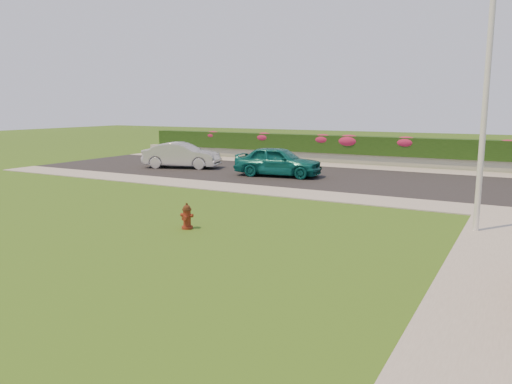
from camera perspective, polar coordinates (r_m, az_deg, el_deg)
The scene contains 18 objects.
ground at distance 12.41m, azimuth -9.84°, elevation -6.83°, with size 120.00×120.00×0.00m, color black.
street_far at distance 26.62m, azimuth 0.56°, elevation 2.25°, with size 26.00×8.00×0.04m, color black.
sidewalk_right at distance 8.06m, azimuth 23.39°, elevation -16.79°, with size 2.00×20.00×0.04m, color gray.
sidewalk_far at distance 22.96m, azimuth -7.58°, elevation 0.95°, with size 24.00×2.00×0.04m, color gray.
curb_corner at distance 18.59m, azimuth 26.77°, elevation -2.12°, with size 2.00×2.00×0.04m, color gray.
sidewalk_beyond at distance 29.70m, azimuth 12.01°, elevation 2.82°, with size 34.00×2.00×0.04m, color gray.
retaining_wall at distance 31.10m, azimuth 12.84°, elevation 3.62°, with size 34.00×0.40×0.60m, color gray.
hedge at distance 31.12m, azimuth 12.95°, elevation 5.19°, with size 32.00×0.90×1.10m, color black.
fire_hydrant at distance 14.59m, azimuth -7.91°, elevation -2.81°, with size 0.39×0.37×0.76m.
sedan_teal at distance 25.05m, azimuth 2.55°, elevation 3.53°, with size 1.76×4.38×1.49m, color #0B5955.
sedan_silver at distance 28.75m, azimuth -8.49°, elevation 4.18°, with size 1.52×4.35×1.43m, color #A9ACB0.
utility_pole at distance 15.07m, azimuth 24.64°, elevation 7.97°, with size 0.16×0.16×6.54m, color silver.
flower_clump_a at distance 35.82m, azimuth -4.93°, elevation 6.48°, with size 1.19×0.76×0.59m, color #A41C3A.
flower_clump_b at distance 33.71m, azimuth 0.95°, elevation 6.27°, with size 1.32×0.85×0.66m, color #A41C3A.
flower_clump_c at distance 31.97m, azimuth 7.66°, elevation 5.98°, with size 1.34×0.86×0.67m, color #A41C3A.
flower_clump_d at distance 31.39m, azimuth 10.58°, elevation 5.75°, with size 1.56×1.00×0.78m, color #A41C3A.
flower_clump_e at distance 30.49m, azimuth 16.76°, elevation 5.44°, with size 1.41×0.91×0.70m, color #A41C3A.
flower_clump_f at distance 29.83m, azimuth 26.85°, elevation 4.85°, with size 1.07×0.69×0.54m, color #A41C3A.
Camera 1 is at (7.49, -9.25, 3.52)m, focal length 35.00 mm.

